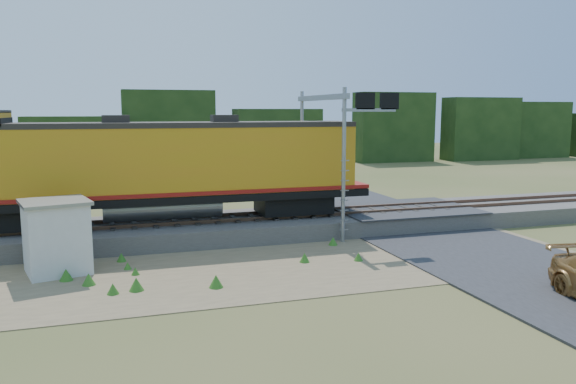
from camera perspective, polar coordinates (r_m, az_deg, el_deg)
name	(u,v)px	position (r m, az deg, el deg)	size (l,w,h in m)	color
ground	(315,266)	(21.29, 2.72, -7.51)	(140.00, 140.00, 0.00)	#475123
ballast	(271,225)	(26.75, -1.73, -3.35)	(70.00, 5.00, 0.80)	slate
rails	(271,215)	(26.66, -1.73, -2.34)	(70.00, 1.54, 0.16)	brown
dirt_shoulder	(260,266)	(21.17, -2.88, -7.56)	(26.00, 8.00, 0.03)	#8C7754
road	(463,246)	(25.10, 17.35, -5.23)	(7.00, 66.00, 0.86)	#38383A
tree_line_north	(184,138)	(57.72, -10.47, 5.44)	(130.00, 3.00, 6.50)	black
weed_clumps	(222,273)	(20.49, -6.70, -8.20)	(15.00, 6.20, 0.56)	#346F1F
locomotive	(156,166)	(25.40, -13.29, 2.55)	(18.80, 2.87, 4.85)	black
shed	(56,236)	(21.70, -22.47, -4.19)	(2.71, 2.71, 2.65)	silver
signal_gantry	(333,125)	(26.51, 4.57, 6.78)	(2.69, 6.20, 6.78)	gray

